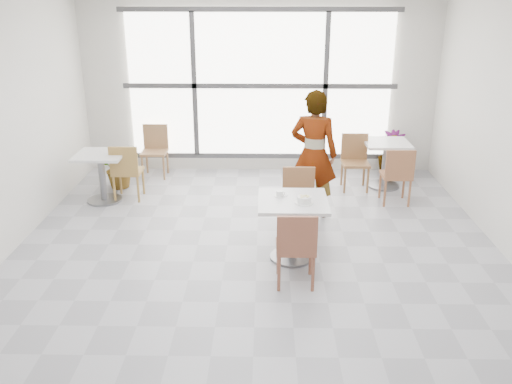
{
  "coord_description": "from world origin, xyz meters",
  "views": [
    {
      "loc": [
        0.09,
        -5.65,
        3.03
      ],
      "look_at": [
        0.0,
        -0.3,
        1.0
      ],
      "focal_mm": 37.76,
      "sensor_mm": 36.0,
      "label": 1
    }
  ],
  "objects_px": {
    "plant_left": "(121,167)",
    "chair_far": "(299,197)",
    "chair_near": "(296,245)",
    "bg_table_right": "(386,158)",
    "bg_chair_right_far": "(355,158)",
    "plant_right": "(391,154)",
    "coffee_cup": "(280,194)",
    "bg_chair_right_near": "(397,173)",
    "bg_chair_left_near": "(126,169)",
    "main_table": "(292,218)",
    "bg_table_left": "(102,170)",
    "oatmeal_bowl": "(304,200)",
    "person": "(314,154)",
    "bg_chair_left_far": "(155,147)"
  },
  "relations": [
    {
      "from": "bg_chair_right_far",
      "to": "plant_right",
      "type": "relative_size",
      "value": 1.12
    },
    {
      "from": "bg_table_left",
      "to": "chair_far",
      "type": "bearing_deg",
      "value": -20.32
    },
    {
      "from": "main_table",
      "to": "chair_far",
      "type": "bearing_deg",
      "value": 81.15
    },
    {
      "from": "bg_chair_right_near",
      "to": "plant_left",
      "type": "bearing_deg",
      "value": -9.05
    },
    {
      "from": "bg_chair_left_far",
      "to": "plant_right",
      "type": "xyz_separation_m",
      "value": [
        4.03,
        0.04,
        -0.11
      ]
    },
    {
      "from": "person",
      "to": "bg_chair_right_near",
      "type": "xyz_separation_m",
      "value": [
        1.28,
        0.39,
        -0.39
      ]
    },
    {
      "from": "chair_near",
      "to": "oatmeal_bowl",
      "type": "bearing_deg",
      "value": -101.25
    },
    {
      "from": "main_table",
      "to": "bg_chair_right_near",
      "type": "height_order",
      "value": "bg_chair_right_near"
    },
    {
      "from": "chair_far",
      "to": "coffee_cup",
      "type": "distance_m",
      "value": 0.74
    },
    {
      "from": "oatmeal_bowl",
      "to": "bg_chair_left_far",
      "type": "relative_size",
      "value": 0.24
    },
    {
      "from": "bg_chair_right_near",
      "to": "bg_chair_left_near",
      "type": "bearing_deg",
      "value": -1.55
    },
    {
      "from": "main_table",
      "to": "bg_chair_right_far",
      "type": "distance_m",
      "value": 2.72
    },
    {
      "from": "person",
      "to": "bg_chair_left_near",
      "type": "height_order",
      "value": "person"
    },
    {
      "from": "bg_chair_left_far",
      "to": "bg_chair_right_far",
      "type": "relative_size",
      "value": 1.0
    },
    {
      "from": "main_table",
      "to": "oatmeal_bowl",
      "type": "xyz_separation_m",
      "value": [
        0.12,
        -0.1,
        0.27
      ]
    },
    {
      "from": "main_table",
      "to": "coffee_cup",
      "type": "relative_size",
      "value": 5.03
    },
    {
      "from": "chair_far",
      "to": "plant_right",
      "type": "bearing_deg",
      "value": 53.8
    },
    {
      "from": "bg_chair_left_far",
      "to": "bg_chair_right_near",
      "type": "distance_m",
      "value": 4.04
    },
    {
      "from": "bg_table_left",
      "to": "bg_table_right",
      "type": "bearing_deg",
      "value": 9.36
    },
    {
      "from": "coffee_cup",
      "to": "plant_right",
      "type": "relative_size",
      "value": 0.2
    },
    {
      "from": "chair_near",
      "to": "bg_chair_right_far",
      "type": "xyz_separation_m",
      "value": [
        1.1,
        3.13,
        0.0
      ]
    },
    {
      "from": "chair_near",
      "to": "bg_chair_right_near",
      "type": "height_order",
      "value": "same"
    },
    {
      "from": "oatmeal_bowl",
      "to": "person",
      "type": "bearing_deg",
      "value": 81.12
    },
    {
      "from": "oatmeal_bowl",
      "to": "bg_table_left",
      "type": "distance_m",
      "value": 3.47
    },
    {
      "from": "bg_chair_left_near",
      "to": "plant_right",
      "type": "relative_size",
      "value": 1.12
    },
    {
      "from": "main_table",
      "to": "chair_near",
      "type": "relative_size",
      "value": 0.92
    },
    {
      "from": "oatmeal_bowl",
      "to": "bg_chair_right_near",
      "type": "distance_m",
      "value": 2.4
    },
    {
      "from": "chair_far",
      "to": "plant_left",
      "type": "distance_m",
      "value": 3.24
    },
    {
      "from": "person",
      "to": "plant_left",
      "type": "relative_size",
      "value": 2.62
    },
    {
      "from": "plant_left",
      "to": "main_table",
      "type": "bearing_deg",
      "value": -42.51
    },
    {
      "from": "main_table",
      "to": "plant_left",
      "type": "distance_m",
      "value": 3.6
    },
    {
      "from": "main_table",
      "to": "chair_far",
      "type": "relative_size",
      "value": 0.92
    },
    {
      "from": "bg_table_left",
      "to": "plant_right",
      "type": "height_order",
      "value": "plant_right"
    },
    {
      "from": "chair_near",
      "to": "bg_chair_right_near",
      "type": "relative_size",
      "value": 1.0
    },
    {
      "from": "coffee_cup",
      "to": "bg_chair_right_near",
      "type": "relative_size",
      "value": 0.18
    },
    {
      "from": "main_table",
      "to": "plant_left",
      "type": "bearing_deg",
      "value": 137.49
    },
    {
      "from": "bg_chair_left_far",
      "to": "bg_chair_right_near",
      "type": "xyz_separation_m",
      "value": [
        3.82,
        -1.3,
        0.0
      ]
    },
    {
      "from": "main_table",
      "to": "bg_table_right",
      "type": "height_order",
      "value": "same"
    },
    {
      "from": "bg_chair_left_near",
      "to": "person",
      "type": "bearing_deg",
      "value": 169.75
    },
    {
      "from": "plant_left",
      "to": "chair_far",
      "type": "bearing_deg",
      "value": -31.35
    },
    {
      "from": "person",
      "to": "chair_near",
      "type": "bearing_deg",
      "value": 95.31
    },
    {
      "from": "bg_chair_left_near",
      "to": "plant_right",
      "type": "bearing_deg",
      "value": -163.82
    },
    {
      "from": "chair_near",
      "to": "coffee_cup",
      "type": "xyz_separation_m",
      "value": [
        -0.16,
        0.77,
        0.28
      ]
    },
    {
      "from": "bg_chair_left_near",
      "to": "bg_chair_right_far",
      "type": "relative_size",
      "value": 1.0
    },
    {
      "from": "main_table",
      "to": "bg_chair_right_near",
      "type": "relative_size",
      "value": 0.92
    },
    {
      "from": "bg_chair_left_near",
      "to": "bg_chair_right_near",
      "type": "height_order",
      "value": "same"
    },
    {
      "from": "chair_near",
      "to": "bg_table_right",
      "type": "xyz_separation_m",
      "value": [
        1.6,
        3.19,
        -0.01
      ]
    },
    {
      "from": "person",
      "to": "bg_chair_right_far",
      "type": "distance_m",
      "value": 1.41
    },
    {
      "from": "chair_far",
      "to": "plant_left",
      "type": "xyz_separation_m",
      "value": [
        -2.77,
        1.68,
        -0.16
      ]
    },
    {
      "from": "person",
      "to": "bg_chair_left_near",
      "type": "xyz_separation_m",
      "value": [
        -2.75,
        0.5,
        -0.39
      ]
    }
  ]
}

